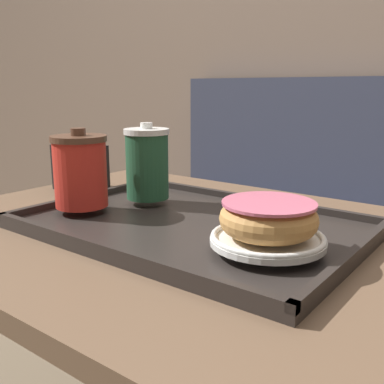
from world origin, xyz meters
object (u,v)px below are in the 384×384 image
coffee_cup_front (80,171)px  napkin_dispenser (80,168)px  coffee_cup_rear (147,163)px  donut_chocolate_glazed (268,218)px  spoon (289,213)px

coffee_cup_front → napkin_dispenser: coffee_cup_front is taller
coffee_cup_rear → donut_chocolate_glazed: size_ratio=1.08×
coffee_cup_front → napkin_dispenser: bearing=141.6°
coffee_cup_rear → napkin_dispenser: size_ratio=1.22×
coffee_cup_rear → donut_chocolate_glazed: 0.32m
napkin_dispenser → coffee_cup_rear: bearing=-8.4°
spoon → napkin_dispenser: size_ratio=1.24×
coffee_cup_front → donut_chocolate_glazed: size_ratio=1.05×
donut_chocolate_glazed → napkin_dispenser: bearing=166.7°
donut_chocolate_glazed → spoon: bearing=104.8°
donut_chocolate_glazed → napkin_dispenser: 0.56m
spoon → coffee_cup_rear: bearing=-142.3°
donut_chocolate_glazed → napkin_dispenser: (-0.55, 0.13, -0.01)m
coffee_cup_front → napkin_dispenser: 0.24m
coffee_cup_rear → donut_chocolate_glazed: (0.30, -0.09, -0.03)m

